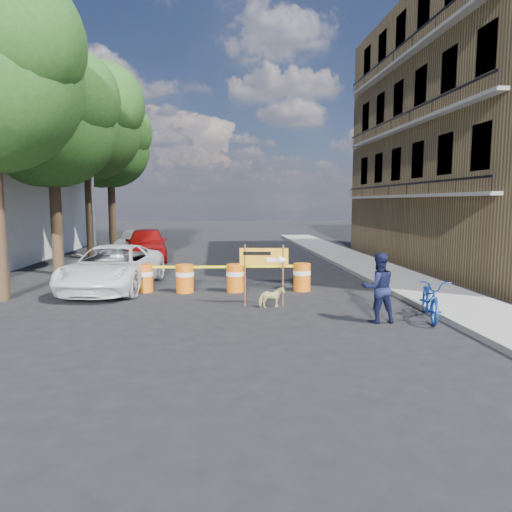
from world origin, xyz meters
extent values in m
plane|color=black|center=(0.00, 0.00, 0.00)|extent=(120.00, 120.00, 0.00)
cube|color=gray|center=(6.20, 6.00, 0.07)|extent=(2.40, 40.00, 0.15)
cube|color=olive|center=(12.00, 8.00, 6.00)|extent=(8.00, 16.00, 12.00)
sphere|color=#1F4413|center=(-5.89, 1.48, 7.20)|extent=(3.90, 3.90, 3.90)
cylinder|color=#332316|center=(-6.80, 7.00, 2.38)|extent=(0.44, 0.44, 4.76)
sphere|color=#1F4413|center=(-6.80, 7.00, 5.95)|extent=(5.00, 5.00, 5.00)
sphere|color=#1F4413|center=(-5.92, 6.50, 6.80)|extent=(3.75, 3.75, 3.75)
sphere|color=#1F4413|center=(-7.55, 7.62, 5.27)|extent=(3.50, 3.50, 3.50)
cylinder|color=#332316|center=(-6.80, 12.00, 2.66)|extent=(0.44, 0.44, 5.32)
sphere|color=#1F4413|center=(-6.80, 12.00, 6.65)|extent=(5.40, 5.40, 5.40)
sphere|color=#1F4413|center=(-5.85, 11.46, 7.60)|extent=(4.05, 4.05, 4.05)
sphere|color=#1F4413|center=(-7.61, 12.68, 5.89)|extent=(3.78, 3.78, 3.78)
cylinder|color=#332316|center=(-6.80, 17.00, 2.46)|extent=(0.44, 0.44, 4.93)
sphere|color=#1F4413|center=(-6.80, 17.00, 6.16)|extent=(4.80, 4.80, 4.80)
sphere|color=#1F4413|center=(-5.96, 16.52, 7.04)|extent=(3.60, 3.60, 3.60)
sphere|color=#1F4413|center=(-7.52, 17.60, 5.46)|extent=(3.36, 3.36, 3.36)
cylinder|color=gray|center=(-6.00, 9.50, 4.00)|extent=(0.16, 0.16, 8.00)
cylinder|color=gray|center=(-5.50, 9.50, 7.90)|extent=(1.00, 0.12, 0.12)
cube|color=silver|center=(-5.00, 9.50, 7.85)|extent=(0.35, 0.18, 0.12)
cylinder|color=#C84A0B|center=(-2.79, 2.93, 0.45)|extent=(0.56, 0.56, 0.90)
cylinder|color=white|center=(-2.79, 2.93, 0.60)|extent=(0.58, 0.58, 0.14)
cylinder|color=#C84A0B|center=(-1.48, 2.73, 0.45)|extent=(0.56, 0.56, 0.90)
cylinder|color=white|center=(-1.48, 2.73, 0.60)|extent=(0.58, 0.58, 0.14)
cylinder|color=#C84A0B|center=(0.14, 2.68, 0.45)|extent=(0.56, 0.56, 0.90)
cylinder|color=white|center=(0.14, 2.68, 0.60)|extent=(0.58, 0.58, 0.14)
cylinder|color=#C84A0B|center=(2.32, 2.66, 0.45)|extent=(0.56, 0.56, 0.90)
cylinder|color=white|center=(2.32, 2.66, 0.60)|extent=(0.58, 0.58, 0.14)
cylinder|color=#592D19|center=(0.32, 0.62, 0.86)|extent=(0.05, 0.05, 1.73)
cylinder|color=#592D19|center=(1.36, 0.48, 0.86)|extent=(0.05, 0.05, 1.73)
cube|color=orange|center=(0.84, 0.55, 1.39)|extent=(1.34, 0.20, 0.48)
cube|color=white|center=(1.11, 0.50, 1.30)|extent=(0.38, 0.06, 0.12)
cone|color=white|center=(1.36, 0.46, 1.30)|extent=(0.24, 0.27, 0.25)
cube|color=black|center=(0.65, 0.55, 1.49)|extent=(0.76, 0.11, 0.10)
imported|color=#111433|center=(3.40, -1.39, 0.85)|extent=(0.84, 0.66, 1.69)
imported|color=#143FA5|center=(4.80, -1.24, 0.99)|extent=(0.96, 1.19, 1.98)
imported|color=#D2C378|center=(1.03, 0.33, 0.29)|extent=(0.72, 0.40, 0.58)
imported|color=white|center=(-3.89, 3.50, 0.73)|extent=(3.01, 5.48, 1.46)
imported|color=maroon|center=(-3.92, 11.24, 0.82)|extent=(2.55, 5.04, 1.65)
imported|color=#A4A7AB|center=(-4.74, 13.72, 0.67)|extent=(1.95, 4.24, 1.35)
camera|label=1|loc=(-0.50, -11.86, 2.89)|focal=32.00mm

